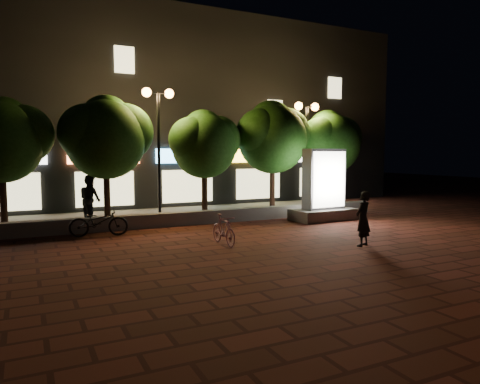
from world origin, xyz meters
TOP-DOWN VIEW (x-y plane):
  - ground at (0.00, 0.00)m, footprint 80.00×80.00m
  - retaining_wall at (0.00, 4.00)m, footprint 16.00×0.45m
  - sidewalk at (0.00, 6.50)m, footprint 16.00×5.00m
  - building_block at (-0.01, 12.99)m, footprint 28.00×8.12m
  - tree_far_left at (-6.95, 5.46)m, footprint 3.36×2.80m
  - tree_left at (-3.45, 5.46)m, footprint 3.60×3.00m
  - tree_mid at (0.55, 5.46)m, footprint 3.24×2.70m
  - tree_right at (3.86, 5.46)m, footprint 3.72×3.10m
  - tree_far_right at (7.05, 5.46)m, footprint 3.48×2.90m
  - street_lamp_left at (-1.50, 5.20)m, footprint 1.26×0.36m
  - street_lamp_right at (5.50, 5.20)m, footprint 1.26×0.36m
  - ad_kiosk at (4.69, 2.74)m, footprint 2.76×1.49m
  - scooter_pink at (-1.04, -0.05)m, footprint 0.46×1.53m
  - rider at (2.58, -1.99)m, footprint 0.70×0.60m
  - scooter_parked at (-4.18, 3.00)m, footprint 1.95×0.98m
  - pedestrian at (-4.11, 5.55)m, footprint 1.01×1.11m

SIDE VIEW (x-z plane):
  - ground at x=0.00m, z-range 0.00..0.00m
  - sidewalk at x=0.00m, z-range 0.00..0.08m
  - retaining_wall at x=0.00m, z-range 0.00..0.50m
  - scooter_pink at x=-1.04m, z-range 0.00..0.91m
  - scooter_parked at x=-4.18m, z-range 0.00..0.98m
  - rider at x=2.58m, z-range 0.00..1.63m
  - pedestrian at x=-4.11m, z-range 0.08..1.92m
  - ad_kiosk at x=4.69m, z-range -0.28..2.63m
  - tree_mid at x=0.55m, z-range 0.97..5.47m
  - tree_far_left at x=-6.95m, z-range 0.98..5.61m
  - tree_far_right at x=7.05m, z-range 0.99..5.75m
  - tree_left at x=-3.45m, z-range 1.00..5.89m
  - tree_right at x=3.86m, z-range 1.03..6.10m
  - street_lamp_right at x=5.50m, z-range 1.40..6.38m
  - street_lamp_left at x=-1.50m, z-range 1.44..6.62m
  - building_block at x=-0.01m, z-range -0.65..10.65m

